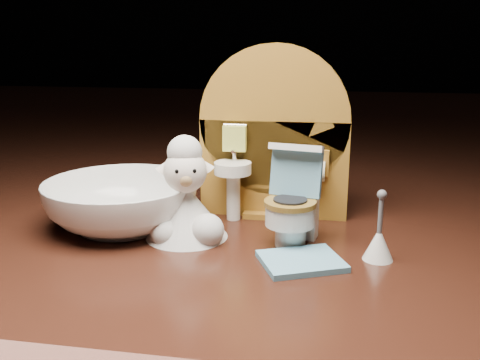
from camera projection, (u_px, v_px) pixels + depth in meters
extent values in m
cube|color=#3F1C11|center=(263.00, 298.00, 0.43)|extent=(2.50, 2.50, 0.10)
cube|color=#9C6920|center=(274.00, 168.00, 0.47)|extent=(0.13, 0.02, 0.09)
cylinder|color=#9C6920|center=(275.00, 120.00, 0.46)|extent=(0.13, 0.02, 0.13)
cube|color=#9C6920|center=(273.00, 212.00, 0.48)|extent=(0.05, 0.04, 0.01)
cylinder|color=white|center=(233.00, 195.00, 0.47)|extent=(0.01, 0.01, 0.04)
cylinder|color=white|center=(233.00, 168.00, 0.46)|extent=(0.03, 0.03, 0.01)
cylinder|color=silver|center=(235.00, 154.00, 0.46)|extent=(0.00, 0.00, 0.01)
cube|color=#D0D754|center=(235.00, 139.00, 0.46)|extent=(0.02, 0.01, 0.02)
cube|color=#9C6920|center=(315.00, 163.00, 0.45)|extent=(0.02, 0.01, 0.02)
cylinder|color=#C0BA97|center=(314.00, 171.00, 0.45)|extent=(0.02, 0.02, 0.02)
cylinder|color=white|center=(290.00, 234.00, 0.41)|extent=(0.02, 0.02, 0.02)
cylinder|color=white|center=(290.00, 215.00, 0.40)|extent=(0.04, 0.04, 0.02)
cylinder|color=brown|center=(290.00, 203.00, 0.40)|extent=(0.04, 0.04, 0.00)
cube|color=white|center=(298.00, 208.00, 0.42)|extent=(0.03, 0.02, 0.05)
cube|color=#639FBA|center=(296.00, 171.00, 0.41)|extent=(0.04, 0.02, 0.04)
cube|color=white|center=(296.00, 147.00, 0.40)|extent=(0.04, 0.02, 0.01)
cylinder|color=olive|center=(310.00, 173.00, 0.41)|extent=(0.01, 0.01, 0.01)
cube|color=#639FBA|center=(301.00, 261.00, 0.38)|extent=(0.07, 0.06, 0.00)
cone|color=white|center=(379.00, 244.00, 0.38)|extent=(0.02, 0.02, 0.02)
cylinder|color=#59595B|center=(381.00, 215.00, 0.38)|extent=(0.00, 0.00, 0.03)
sphere|color=#59595B|center=(382.00, 195.00, 0.37)|extent=(0.01, 0.01, 0.01)
cone|color=silver|center=(186.00, 211.00, 0.42)|extent=(0.07, 0.07, 0.04)
sphere|color=silver|center=(207.00, 230.00, 0.41)|extent=(0.03, 0.03, 0.03)
sphere|color=silver|center=(164.00, 233.00, 0.41)|extent=(0.02, 0.02, 0.02)
sphere|color=white|center=(185.00, 171.00, 0.41)|extent=(0.03, 0.03, 0.03)
sphere|color=tan|center=(186.00, 179.00, 0.40)|extent=(0.01, 0.01, 0.01)
sphere|color=silver|center=(185.00, 153.00, 0.41)|extent=(0.03, 0.03, 0.03)
cone|color=white|center=(165.00, 166.00, 0.41)|extent=(0.02, 0.01, 0.02)
cone|color=white|center=(205.00, 164.00, 0.42)|extent=(0.02, 0.01, 0.02)
sphere|color=black|center=(178.00, 171.00, 0.40)|extent=(0.00, 0.00, 0.00)
sphere|color=black|center=(194.00, 171.00, 0.40)|extent=(0.00, 0.00, 0.00)
imported|color=white|center=(122.00, 204.00, 0.45)|extent=(0.17, 0.17, 0.04)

